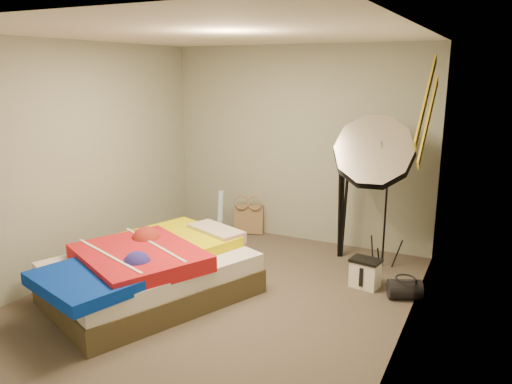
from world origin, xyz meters
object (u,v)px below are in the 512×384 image
Objects in this scene: duffel_bag at (405,289)px; camera_tripod at (343,190)px; wrapping_roll at (220,215)px; photo_umbrella at (374,154)px; tote_bag at (249,219)px; bed at (151,271)px; camera_case at (365,274)px.

duffel_bag is 0.22× the size of camera_tripod.
camera_tripod reaches higher than wrapping_roll.
photo_umbrella reaches higher than camera_tripod.
tote_bag is 1.24× the size of duffel_bag.
bed is (-2.25, -1.09, 0.18)m from duffel_bag.
duffel_bag is at bearing -4.20° from camera_case.
wrapping_roll is 0.35× the size of photo_umbrella.
wrapping_roll is at bearing -137.20° from tote_bag.
photo_umbrella reaches higher than camera_case.
camera_case is 0.15× the size of photo_umbrella.
wrapping_roll is at bearing 176.27° from photo_umbrella.
photo_umbrella is at bearing 109.66° from camera_case.
duffel_bag is at bearing 25.84° from bed.
tote_bag is 2.17m from photo_umbrella.
wrapping_roll is 0.28× the size of bed.
bed is at bearing -124.92° from camera_tripod.
bed is (-1.83, -1.19, 0.14)m from camera_case.
bed is at bearing -81.14° from wrapping_roll.
camera_case is (2.11, -0.64, -0.18)m from wrapping_roll.
camera_tripod is (1.39, -0.30, 0.62)m from tote_bag.
wrapping_roll is at bearing 172.00° from camera_case.
bed is (0.05, -2.22, 0.08)m from tote_bag.
camera_case is at bearing -44.95° from tote_bag.
bed reaches higher than tote_bag.
photo_umbrella is at bearing -3.73° from wrapping_roll.
wrapping_roll is 2.25m from photo_umbrella.
photo_umbrella is (-0.10, 0.51, 1.17)m from camera_case.
photo_umbrella reaches higher than bed.
camera_case is 1.28m from photo_umbrella.
bed is 1.63× the size of camera_tripod.
photo_umbrella is (-0.52, 0.61, 1.22)m from duffel_bag.
wrapping_roll reaches higher than tote_bag.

